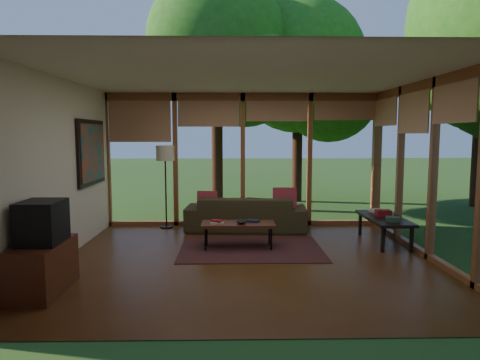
{
  "coord_description": "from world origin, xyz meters",
  "views": [
    {
      "loc": [
        -0.23,
        -6.23,
        1.87
      ],
      "look_at": [
        -0.09,
        0.7,
        1.13
      ],
      "focal_mm": 32.0,
      "sensor_mm": 36.0,
      "label": 1
    }
  ],
  "objects_px": {
    "coffee_table": "(238,225)",
    "side_console": "(384,219)",
    "sofa": "(246,213)",
    "television": "(42,222)",
    "media_cabinet": "(42,268)",
    "floor_lamp": "(165,158)"
  },
  "relations": [
    {
      "from": "coffee_table",
      "to": "side_console",
      "type": "height_order",
      "value": "side_console"
    },
    {
      "from": "coffee_table",
      "to": "side_console",
      "type": "xyz_separation_m",
      "value": [
        2.52,
        0.3,
        0.02
      ]
    },
    {
      "from": "sofa",
      "to": "coffee_table",
      "type": "xyz_separation_m",
      "value": [
        -0.17,
        -1.33,
        0.05
      ]
    },
    {
      "from": "coffee_table",
      "to": "television",
      "type": "bearing_deg",
      "value": -140.11
    },
    {
      "from": "media_cabinet",
      "to": "floor_lamp",
      "type": "bearing_deg",
      "value": 75.33
    },
    {
      "from": "sofa",
      "to": "coffee_table",
      "type": "relative_size",
      "value": 1.93
    },
    {
      "from": "floor_lamp",
      "to": "coffee_table",
      "type": "bearing_deg",
      "value": -48.22
    },
    {
      "from": "coffee_table",
      "to": "media_cabinet",
      "type": "bearing_deg",
      "value": -140.36
    },
    {
      "from": "floor_lamp",
      "to": "coffee_table",
      "type": "distance_m",
      "value": 2.36
    },
    {
      "from": "television",
      "to": "coffee_table",
      "type": "bearing_deg",
      "value": 39.89
    },
    {
      "from": "television",
      "to": "floor_lamp",
      "type": "xyz_separation_m",
      "value": [
        0.91,
        3.54,
        0.56
      ]
    },
    {
      "from": "media_cabinet",
      "to": "floor_lamp",
      "type": "xyz_separation_m",
      "value": [
        0.93,
        3.54,
        1.11
      ]
    },
    {
      "from": "side_console",
      "to": "floor_lamp",
      "type": "bearing_deg",
      "value": 161.85
    },
    {
      "from": "floor_lamp",
      "to": "side_console",
      "type": "bearing_deg",
      "value": -18.15
    },
    {
      "from": "media_cabinet",
      "to": "floor_lamp",
      "type": "relative_size",
      "value": 0.61
    },
    {
      "from": "sofa",
      "to": "television",
      "type": "height_order",
      "value": "television"
    },
    {
      "from": "sofa",
      "to": "television",
      "type": "distance_m",
      "value": 4.15
    },
    {
      "from": "sofa",
      "to": "coffee_table",
      "type": "bearing_deg",
      "value": 86.61
    },
    {
      "from": "sofa",
      "to": "floor_lamp",
      "type": "xyz_separation_m",
      "value": [
        -1.59,
        0.26,
        1.07
      ]
    },
    {
      "from": "coffee_table",
      "to": "floor_lamp",
      "type": "bearing_deg",
      "value": 131.78
    },
    {
      "from": "sofa",
      "to": "side_console",
      "type": "relative_size",
      "value": 1.65
    },
    {
      "from": "sofa",
      "to": "floor_lamp",
      "type": "bearing_deg",
      "value": -5.16
    }
  ]
}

